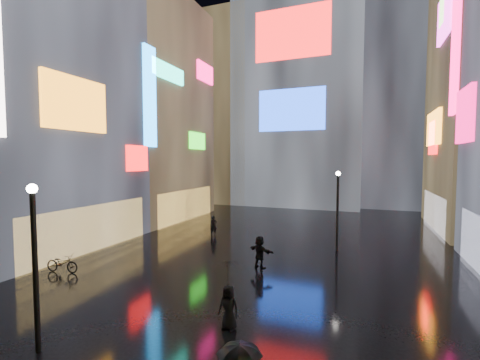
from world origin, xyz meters
The scene contains 13 objects.
ground centered at (0.00, 20.00, 0.00)m, with size 140.00×140.00×0.00m, color black.
building_left_mid centered at (-15.98, 14.01, 11.97)m, with size 10.28×12.70×24.00m.
building_left_far centered at (-15.98, 26.00, 10.98)m, with size 10.28×12.00×22.00m.
tower_main centered at (-3.00, 43.97, 21.01)m, with size 16.00×14.20×42.00m.
tower_flank_right centered at (9.00, 46.00, 17.00)m, with size 12.00×12.00×34.00m, color black.
tower_flank_left centered at (-14.00, 42.00, 13.00)m, with size 10.00×10.00×26.00m, color black.
lamp_near centered at (-3.97, 5.00, 2.94)m, with size 0.30×0.30×5.20m.
lamp_far centered at (3.75, 19.93, 2.94)m, with size 0.30×0.30×5.20m.
pedestrian_4 centered at (0.98, 8.35, 0.78)m, with size 0.76×0.49×1.55m, color black.
pedestrian_5 centered at (0.06, 14.85, 0.88)m, with size 1.63×0.52×1.76m, color black.
pedestrian_6 centered at (-5.63, 20.82, 0.77)m, with size 0.56×0.37×1.53m, color black.
umbrella_2 centered at (0.98, 8.35, 1.99)m, with size 0.95×0.97×0.87m, color black.
bicycle centered at (-9.44, 10.42, 0.49)m, with size 0.65×1.85×0.97m, color black.
Camera 1 is at (5.28, -1.67, 5.89)m, focal length 24.00 mm.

